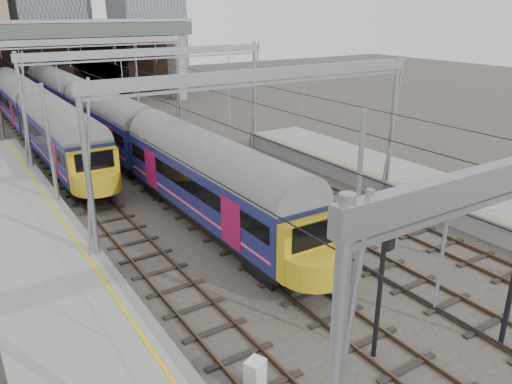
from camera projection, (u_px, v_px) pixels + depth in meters
ground at (389, 308)px, 18.19m from camera, size 160.00×160.00×0.00m
platform_left at (86, 357)px, 14.81m from camera, size 4.32×55.00×1.12m
tracks at (202, 190)px, 30.03m from camera, size 14.40×80.00×0.22m
overhead_line at (154, 69)px, 32.89m from camera, size 16.80×80.00×8.00m
retaining_wall at (68, 63)px, 58.42m from camera, size 28.00×2.75×9.00m
overbridge at (65, 40)px, 52.01m from camera, size 28.00×3.00×9.25m
train_main at (82, 106)px, 42.97m from camera, size 2.75×63.52×4.74m
train_second at (37, 115)px, 39.14m from camera, size 2.75×31.79×4.74m
signal_near_left at (383, 274)px, 14.67m from camera, size 0.36×0.46×4.64m
relay_cabinet at (255, 377)px, 14.05m from camera, size 0.67×0.62×1.08m
equip_cover_a at (325, 260)px, 21.60m from camera, size 1.01×0.82×0.10m
equip_cover_b at (269, 263)px, 21.37m from camera, size 0.98×0.83×0.10m
equip_cover_c at (348, 238)px, 23.67m from camera, size 0.82×0.58×0.10m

